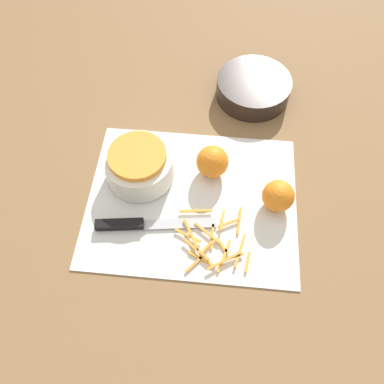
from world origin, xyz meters
TOP-DOWN VIEW (x-y plane):
  - ground_plane at (0.00, 0.00)m, footprint 4.00×4.00m
  - cutting_board at (0.00, 0.00)m, footprint 0.44×0.35m
  - bowl_speckled at (-0.12, 0.05)m, footprint 0.15×0.15m
  - bowl_dark at (0.12, 0.32)m, footprint 0.18×0.18m
  - knife at (-0.11, -0.07)m, footprint 0.25×0.05m
  - orange_left at (0.04, 0.08)m, footprint 0.07×0.07m
  - orange_right at (0.18, 0.01)m, footprint 0.07×0.07m
  - peel_pile at (0.05, -0.09)m, footprint 0.15×0.15m

SIDE VIEW (x-z plane):
  - ground_plane at x=0.00m, z-range 0.00..0.00m
  - cutting_board at x=0.00m, z-range 0.00..0.01m
  - peel_pile at x=0.05m, z-range 0.01..0.01m
  - knife at x=-0.11m, z-range 0.00..0.02m
  - bowl_dark at x=0.12m, z-range 0.00..0.05m
  - orange_right at x=0.18m, z-range 0.01..0.07m
  - orange_left at x=0.04m, z-range 0.01..0.08m
  - bowl_speckled at x=-0.12m, z-range 0.00..0.08m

